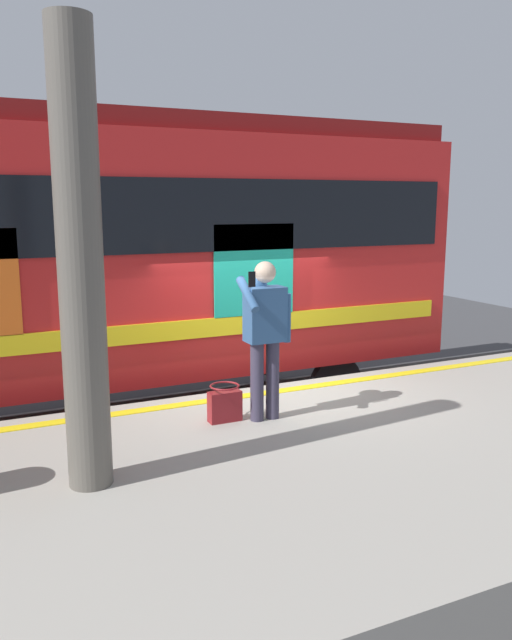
{
  "coord_description": "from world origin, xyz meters",
  "views": [
    {
      "loc": [
        3.37,
        6.87,
        3.25
      ],
      "look_at": [
        0.28,
        0.3,
        1.89
      ],
      "focal_mm": 35.78,
      "sensor_mm": 36.0,
      "label": 1
    }
  ],
  "objects_px": {
    "passenger": "(265,327)",
    "handbag": "(225,404)",
    "station_column": "(80,264)",
    "train_carriage": "(98,247)"
  },
  "relations": [
    {
      "from": "handbag",
      "to": "station_column",
      "type": "bearing_deg",
      "value": 30.51
    },
    {
      "from": "passenger",
      "to": "handbag",
      "type": "bearing_deg",
      "value": -14.6
    },
    {
      "from": "handbag",
      "to": "station_column",
      "type": "xyz_separation_m",
      "value": [
        1.55,
        0.91,
        1.6
      ]
    },
    {
      "from": "passenger",
      "to": "handbag",
      "type": "distance_m",
      "value": 0.9
    },
    {
      "from": "station_column",
      "to": "train_carriage",
      "type": "bearing_deg",
      "value": -103.17
    },
    {
      "from": "handbag",
      "to": "station_column",
      "type": "height_order",
      "value": "station_column"
    },
    {
      "from": "train_carriage",
      "to": "station_column",
      "type": "distance_m",
      "value": 4.03
    },
    {
      "from": "train_carriage",
      "to": "handbag",
      "type": "distance_m",
      "value": 3.4
    },
    {
      "from": "train_carriage",
      "to": "passenger",
      "type": "distance_m",
      "value": 3.35
    },
    {
      "from": "station_column",
      "to": "handbag",
      "type": "bearing_deg",
      "value": -149.49
    }
  ]
}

